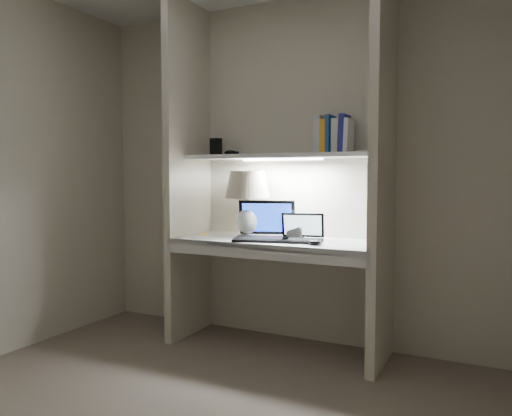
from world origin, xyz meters
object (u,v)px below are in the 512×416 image
Objects in this scene: book_row at (333,135)px; laptop_netbook at (301,235)px; speaker at (295,228)px; table_lamp at (247,192)px; laptop_main at (265,231)px.

laptop_netbook is at bearing -135.43° from book_row.
speaker is at bearing 115.30° from laptop_netbook.
laptop_main is (0.18, -0.08, -0.26)m from table_lamp.
table_lamp reaches higher than laptop_main.
laptop_netbook is (0.45, -0.07, -0.28)m from table_lamp.
book_row reaches higher than laptop_netbook.
laptop_main is at bearing 168.66° from laptop_netbook.
speaker is (0.36, 0.03, -0.24)m from table_lamp.
table_lamp is 0.74m from book_row.
book_row is at bearing 31.13° from laptop_netbook.
book_row reaches higher than speaker.
table_lamp is 0.53m from laptop_netbook.
table_lamp is 1.83× the size of book_row.
laptop_netbook is (0.27, 0.01, -0.02)m from laptop_main.
laptop_netbook is 0.71m from book_row.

